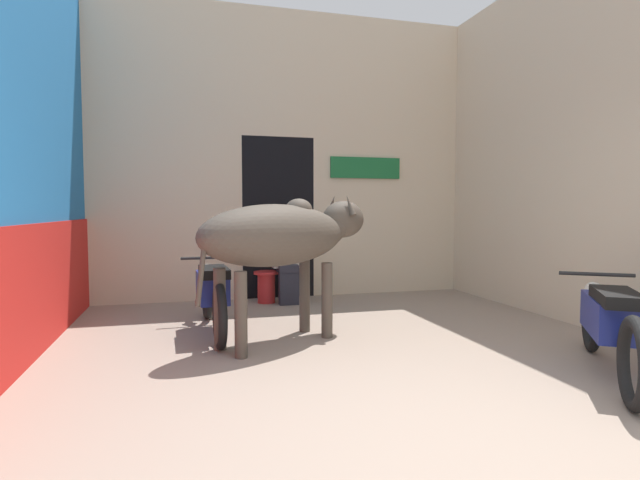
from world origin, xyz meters
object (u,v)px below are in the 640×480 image
motorcycle_near (609,322)px  shopkeeper_seated (287,258)px  cow (285,236)px  motorcycle_far (212,292)px  plastic_stool (266,286)px

motorcycle_near → shopkeeper_seated: size_ratio=1.47×
cow → motorcycle_far: (-0.65, 0.54, -0.59)m
cow → motorcycle_near: 2.78m
shopkeeper_seated → plastic_stool: 0.47m
shopkeeper_seated → plastic_stool: shopkeeper_seated is taller
cow → motorcycle_far: 1.03m
shopkeeper_seated → plastic_stool: (-0.27, 0.10, -0.38)m
motorcycle_far → shopkeeper_seated: bearing=52.6°
motorcycle_near → motorcycle_far: bearing=142.5°
motorcycle_far → plastic_stool: 1.69m
motorcycle_far → shopkeeper_seated: 1.75m
motorcycle_far → plastic_stool: bearing=61.9°
cow → motorcycle_near: bearing=-36.8°
shopkeeper_seated → motorcycle_near: bearing=-63.6°
cow → plastic_stool: cow is taller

